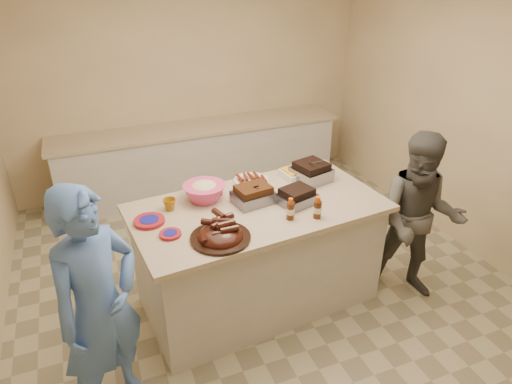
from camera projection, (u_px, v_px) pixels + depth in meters
name	position (u px, v px, depth m)	size (l,w,h in m)	color
room	(267.00, 290.00, 4.28)	(4.50, 5.00, 2.70)	#D6BB8C
back_counter	(200.00, 159.00, 5.88)	(3.60, 0.64, 0.90)	beige
island	(258.00, 298.00, 4.17)	(2.05, 1.08, 0.97)	beige
rib_platter	(221.00, 239.00, 3.28)	(0.44, 0.44, 0.18)	#3C140B
pulled_pork_tray	(253.00, 202.00, 3.77)	(0.32, 0.24, 0.10)	#47230F
brisket_tray	(296.00, 203.00, 3.76)	(0.28, 0.24, 0.09)	black
roasting_pan	(311.00, 180.00, 4.14)	(0.30, 0.30, 0.12)	gray
coleslaw_bowl	(205.00, 200.00, 3.80)	(0.35, 0.35, 0.24)	#D53C70
sausage_plate	(251.00, 181.00, 4.13)	(0.31, 0.31, 0.05)	silver
mac_cheese_dish	(298.00, 176.00, 4.22)	(0.31, 0.23, 0.08)	yellow
bbq_bottle_a	(290.00, 219.00, 3.53)	(0.06, 0.06, 0.18)	#431F0B
bbq_bottle_b	(317.00, 218.00, 3.55)	(0.06, 0.06, 0.18)	#431F0B
mustard_bottle	(249.00, 205.00, 3.74)	(0.04, 0.04, 0.11)	#E4CB00
sauce_bowl	(240.00, 197.00, 3.85)	(0.12, 0.04, 0.12)	silver
plate_stack_large	(150.00, 223.00, 3.49)	(0.24, 0.24, 0.03)	maroon
plate_stack_small	(170.00, 235.00, 3.33)	(0.16, 0.16, 0.02)	maroon
plastic_cup	(170.00, 210.00, 3.66)	(0.10, 0.10, 0.10)	#97650B
basket_stack	(209.00, 196.00, 3.87)	(0.18, 0.14, 0.09)	maroon
guest_gray	(405.00, 290.00, 4.27)	(0.75, 1.55, 0.59)	#54524C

